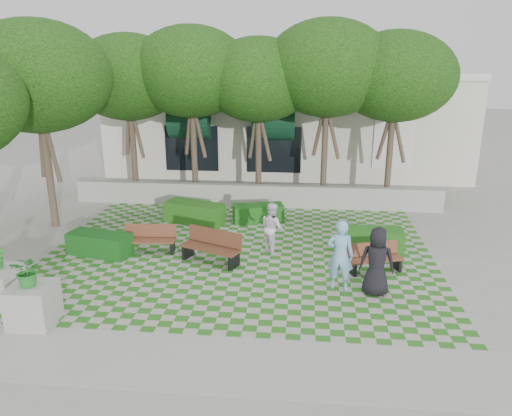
# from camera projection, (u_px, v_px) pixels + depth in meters

# --- Properties ---
(ground) EXTENTS (90.00, 90.00, 0.00)m
(ground) POSITION_uv_depth(u_px,v_px,m) (234.00, 268.00, 14.70)
(ground) COLOR gray
(ground) RESTS_ON ground
(lawn) EXTENTS (12.00, 12.00, 0.00)m
(lawn) POSITION_uv_depth(u_px,v_px,m) (239.00, 255.00, 15.64)
(lawn) COLOR #2B721E
(lawn) RESTS_ON ground
(sidewalk_south) EXTENTS (16.00, 2.00, 0.01)m
(sidewalk_south) POSITION_uv_depth(u_px,v_px,m) (202.00, 362.00, 10.23)
(sidewalk_south) COLOR #9E9B93
(sidewalk_south) RESTS_ON ground
(sidewalk_west) EXTENTS (2.00, 12.00, 0.01)m
(sidewalk_west) POSITION_uv_depth(u_px,v_px,m) (21.00, 246.00, 16.32)
(sidewalk_west) COLOR #9E9B93
(sidewalk_west) RESTS_ON ground
(retaining_wall) EXTENTS (15.00, 0.36, 0.90)m
(retaining_wall) POSITION_uv_depth(u_px,v_px,m) (255.00, 195.00, 20.45)
(retaining_wall) COLOR #9E9B93
(retaining_wall) RESTS_ON ground
(bench_east) EXTENTS (1.66, 1.00, 0.83)m
(bench_east) POSITION_uv_depth(u_px,v_px,m) (374.00, 258.00, 14.39)
(bench_east) COLOR brown
(bench_east) RESTS_ON ground
(bench_mid) EXTENTS (1.96, 1.31, 0.98)m
(bench_mid) POSITION_uv_depth(u_px,v_px,m) (212.00, 247.00, 15.00)
(bench_mid) COLOR #502B1B
(bench_mid) RESTS_ON ground
(bench_west) EXTENTS (1.68, 0.67, 0.87)m
(bench_west) POSITION_uv_depth(u_px,v_px,m) (150.00, 239.00, 15.78)
(bench_west) COLOR brown
(bench_west) RESTS_ON ground
(hedge_east) EXTENTS (2.04, 0.85, 0.71)m
(hedge_east) POSITION_uv_depth(u_px,v_px,m) (370.00, 239.00, 15.93)
(hedge_east) COLOR #1B5115
(hedge_east) RESTS_ON ground
(hedge_midright) EXTENTS (1.97, 1.18, 0.65)m
(hedge_midright) POSITION_uv_depth(u_px,v_px,m) (258.00, 213.00, 18.62)
(hedge_midright) COLOR #154C14
(hedge_midright) RESTS_ON ground
(hedge_midleft) EXTENTS (2.33, 1.54, 0.76)m
(hedge_midleft) POSITION_uv_depth(u_px,v_px,m) (195.00, 213.00, 18.49)
(hedge_midleft) COLOR #1E5316
(hedge_midleft) RESTS_ON ground
(hedge_west) EXTENTS (2.11, 1.22, 0.69)m
(hedge_west) POSITION_uv_depth(u_px,v_px,m) (100.00, 244.00, 15.58)
(hedge_west) COLOR #124617
(hedge_west) RESTS_ON ground
(planter_front) EXTENTS (1.00, 1.00, 1.73)m
(planter_front) POSITION_uv_depth(u_px,v_px,m) (32.00, 296.00, 11.50)
(planter_front) COLOR #9E9B93
(planter_front) RESTS_ON ground
(planter_back) EXTENTS (1.10, 1.10, 1.59)m
(planter_back) POSITION_uv_depth(u_px,v_px,m) (3.00, 285.00, 12.46)
(planter_back) COLOR #9E9B93
(planter_back) RESTS_ON ground
(person_blue) EXTENTS (0.78, 0.58, 1.95)m
(person_blue) POSITION_uv_depth(u_px,v_px,m) (340.00, 255.00, 13.12)
(person_blue) COLOR #7AB2DF
(person_blue) RESTS_ON ground
(person_dark) EXTENTS (0.97, 0.70, 1.84)m
(person_dark) POSITION_uv_depth(u_px,v_px,m) (377.00, 261.00, 12.87)
(person_dark) COLOR black
(person_dark) RESTS_ON ground
(person_white) EXTENTS (0.96, 1.00, 1.62)m
(person_white) POSITION_uv_depth(u_px,v_px,m) (272.00, 227.00, 15.68)
(person_white) COLOR white
(person_white) RESTS_ON ground
(tree_row) EXTENTS (17.70, 13.40, 7.41)m
(tree_row) POSITION_uv_depth(u_px,v_px,m) (206.00, 77.00, 18.97)
(tree_row) COLOR #47382B
(tree_row) RESTS_ON ground
(building) EXTENTS (18.00, 8.92, 5.15)m
(building) POSITION_uv_depth(u_px,v_px,m) (287.00, 120.00, 27.22)
(building) COLOR beige
(building) RESTS_ON ground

